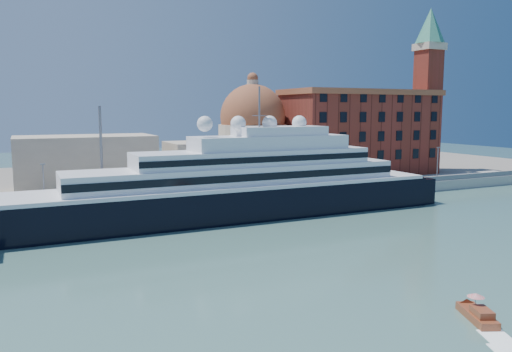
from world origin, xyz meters
TOP-DOWN VIEW (x-y plane):
  - ground at (0.00, 0.00)m, footprint 400.00×400.00m
  - quay at (0.00, 34.00)m, footprint 180.00×10.00m
  - land at (0.00, 75.00)m, footprint 260.00×72.00m
  - quay_fence at (0.00, 29.50)m, footprint 180.00×0.10m
  - superyacht at (-1.83, 23.00)m, footprint 94.15×13.05m
  - service_barge at (-32.86, 21.89)m, footprint 13.33×6.37m
  - water_taxi at (5.05, -29.20)m, footprint 3.77×5.66m
  - warehouse at (52.00, 52.00)m, footprint 43.00×19.00m
  - campanile at (76.00, 52.00)m, footprint 8.40×8.40m
  - church at (6.39, 57.72)m, footprint 66.00×18.00m
  - lamp_posts at (-12.67, 32.27)m, footprint 120.80×2.40m

SIDE VIEW (x-z plane):
  - ground at x=0.00m, z-range 0.00..0.00m
  - water_taxi at x=5.05m, z-range -0.67..1.89m
  - service_barge at x=-32.86m, z-range -0.61..2.27m
  - land at x=0.00m, z-range 0.00..2.00m
  - quay at x=0.00m, z-range 0.00..2.50m
  - quay_fence at x=0.00m, z-range 2.50..3.70m
  - superyacht at x=-1.83m, z-range -9.21..18.92m
  - lamp_posts at x=-12.67m, z-range 0.84..18.84m
  - church at x=6.39m, z-range -1.84..23.66m
  - warehouse at x=52.00m, z-range 2.16..25.41m
  - campanile at x=76.00m, z-range 5.26..52.26m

